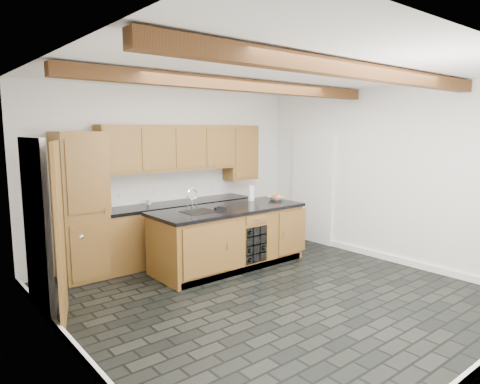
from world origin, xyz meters
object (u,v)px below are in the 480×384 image
at_px(kitchen_scale, 220,208).
at_px(island, 230,237).
at_px(fruit_bowl, 276,198).
at_px(paper_towel, 251,193).

bearing_deg(kitchen_scale, island, 23.69).
relative_size(fruit_bowl, paper_towel, 1.01).
relative_size(island, fruit_bowl, 9.95).
relative_size(kitchen_scale, paper_towel, 0.73).
xyz_separation_m(island, paper_towel, (0.71, 0.30, 0.59)).
bearing_deg(paper_towel, fruit_bowl, -31.65).
distance_m(kitchen_scale, paper_towel, 0.99).
xyz_separation_m(kitchen_scale, paper_towel, (0.92, 0.35, 0.10)).
relative_size(island, paper_towel, 10.03).
relative_size(kitchen_scale, fruit_bowl, 0.72).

